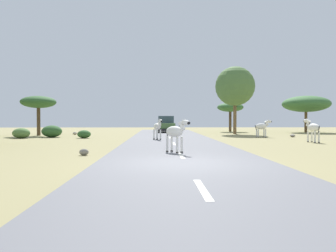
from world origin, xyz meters
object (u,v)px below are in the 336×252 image
(zebra_3, at_px, (176,132))
(tree_5, at_px, (306,104))
(zebra_1, at_px, (312,128))
(bush_0, at_px, (52,131))
(zebra_0, at_px, (158,127))
(rock_0, at_px, (293,136))
(bush_4, at_px, (84,134))
(tree_3, at_px, (38,102))
(tree_4, at_px, (235,86))
(rock_3, at_px, (75,133))
(rock_2, at_px, (84,152))
(car_0, at_px, (166,125))
(bush_2, at_px, (21,133))
(zebra_2, at_px, (262,127))
(tree_1, at_px, (230,108))

(zebra_3, relative_size, tree_5, 0.29)
(zebra_1, height_order, bush_0, zebra_1)
(zebra_0, xyz_separation_m, rock_0, (10.99, 3.24, -0.81))
(zebra_3, relative_size, bush_4, 1.42)
(zebra_1, bearing_deg, tree_3, 147.27)
(zebra_0, xyz_separation_m, tree_4, (7.59, 8.86, 3.75))
(bush_4, xyz_separation_m, rock_3, (-2.11, 5.47, -0.18))
(zebra_1, relative_size, tree_4, 0.25)
(rock_0, relative_size, rock_2, 1.14)
(tree_4, bearing_deg, rock_0, -58.82)
(car_0, xyz_separation_m, tree_4, (6.72, -3.52, 3.82))
(zebra_3, relative_size, bush_0, 0.91)
(tree_4, relative_size, rock_0, 15.42)
(bush_2, bearing_deg, zebra_1, -13.68)
(bush_2, bearing_deg, car_0, 41.75)
(zebra_2, distance_m, car_0, 12.01)
(zebra_2, xyz_separation_m, bush_2, (-18.85, -0.75, -0.48))
(zebra_2, relative_size, tree_1, 0.45)
(zebra_0, xyz_separation_m, tree_3, (-10.57, 6.25, 2.01))
(tree_1, bearing_deg, rock_0, -77.03)
(car_0, relative_size, rock_2, 11.55)
(zebra_3, bearing_deg, zebra_2, -160.66)
(car_0, bearing_deg, rock_0, 137.12)
(bush_2, height_order, rock_3, bush_2)
(tree_4, height_order, rock_2, tree_4)
(bush_2, bearing_deg, tree_3, 91.90)
(zebra_0, height_order, bush_2, zebra_0)
(tree_3, bearing_deg, bush_4, -38.93)
(zebra_3, bearing_deg, tree_1, -146.01)
(car_0, height_order, rock_3, car_0)
(tree_4, bearing_deg, bush_2, -159.98)
(tree_3, xyz_separation_m, tree_5, (26.86, 6.08, 0.18))
(car_0, height_order, tree_1, tree_1)
(zebra_2, bearing_deg, rock_0, 81.69)
(zebra_2, height_order, rock_3, zebra_2)
(bush_4, bearing_deg, tree_3, 141.07)
(car_0, relative_size, bush_2, 3.36)
(tree_1, distance_m, rock_3, 17.71)
(zebra_1, xyz_separation_m, bush_2, (-20.21, 4.92, -0.54))
(zebra_3, distance_m, rock_2, 3.91)
(tree_4, distance_m, rock_3, 16.05)
(zebra_2, xyz_separation_m, car_0, (-7.55, 9.34, -0.02))
(tree_4, xyz_separation_m, rock_0, (3.40, -5.62, -4.56))
(tree_1, xyz_separation_m, rock_2, (-11.37, -23.96, -2.65))
(zebra_2, bearing_deg, car_0, -153.81)
(zebra_1, xyz_separation_m, zebra_2, (-1.36, 5.67, -0.06))
(tree_1, height_order, tree_3, tree_3)
(zebra_2, height_order, bush_2, zebra_2)
(rock_2, bearing_deg, tree_1, 64.61)
(rock_0, bearing_deg, zebra_1, -101.65)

